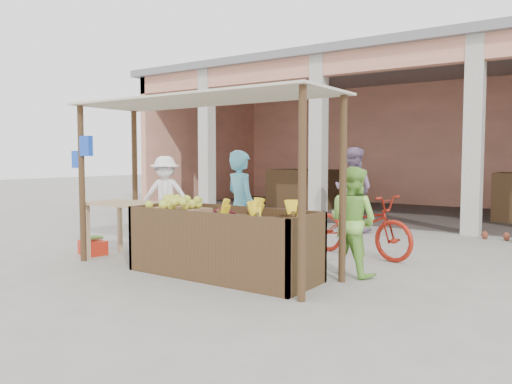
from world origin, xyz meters
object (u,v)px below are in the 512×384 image
Objects in this scene: red_crate at (93,247)px; motorcycle at (359,224)px; vendor_green at (353,218)px; fruit_stall at (223,246)px; vendor_blue at (241,203)px; side_table at (125,211)px.

motorcycle is (3.64, 2.31, 0.41)m from red_crate.
red_crate is at bearing 134.11° from motorcycle.
red_crate is 4.25m from vendor_green.
fruit_stall is 0.99m from vendor_blue.
side_table is 2.65× the size of red_crate.
motorcycle reaches higher than red_crate.
vendor_blue reaches higher than motorcycle.
vendor_blue is at bearing 150.63° from motorcycle.
red_crate is 4.33m from motorcycle.
vendor_blue is at bearing 18.77° from vendor_green.
vendor_blue is 1.97m from motorcycle.
vendor_green reaches higher than motorcycle.
vendor_blue is at bearing 31.27° from red_crate.
red_crate is at bearing 43.95° from vendor_blue.
vendor_blue reaches higher than vendor_green.
side_table is 0.98m from red_crate.
vendor_green reaches higher than red_crate.
side_table is 0.59× the size of motorcycle.
vendor_green is 0.77× the size of motorcycle.
side_table is 3.69m from motorcycle.
vendor_blue is 0.90× the size of motorcycle.
vendor_blue is (-0.29, 0.81, 0.50)m from fruit_stall.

